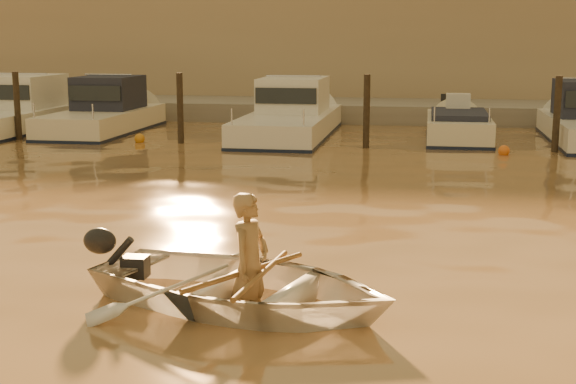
% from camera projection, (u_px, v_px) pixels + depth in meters
% --- Properties ---
extents(ground_plane, '(160.00, 160.00, 0.00)m').
position_uv_depth(ground_plane, '(287.00, 318.00, 8.71)').
color(ground_plane, olive).
rests_on(ground_plane, ground).
extents(dinghy, '(4.17, 3.47, 0.75)m').
position_uv_depth(dinghy, '(242.00, 285.00, 9.02)').
color(dinghy, silver).
rests_on(dinghy, ground_plane).
extents(person, '(0.54, 0.68, 1.62)m').
position_uv_depth(person, '(250.00, 264.00, 8.93)').
color(person, olive).
rests_on(person, dinghy).
extents(outboard_motor, '(0.98, 0.63, 0.70)m').
position_uv_depth(outboard_motor, '(134.00, 267.00, 9.66)').
color(outboard_motor, black).
rests_on(outboard_motor, dinghy).
extents(oar_port, '(0.21, 2.10, 0.13)m').
position_uv_depth(oar_port, '(262.00, 274.00, 8.88)').
color(oar_port, olive).
rests_on(oar_port, dinghy).
extents(oar_starboard, '(0.98, 1.91, 0.13)m').
position_uv_depth(oar_starboard, '(246.00, 272.00, 8.97)').
color(oar_starboard, brown).
rests_on(oar_starboard, dinghy).
extents(moored_boat_0, '(2.57, 8.07, 1.75)m').
position_uv_depth(moored_boat_0, '(12.00, 111.00, 26.06)').
color(moored_boat_0, white).
rests_on(moored_boat_0, ground_plane).
extents(moored_boat_1, '(2.23, 6.65, 1.75)m').
position_uv_depth(moored_boat_1, '(103.00, 113.00, 25.53)').
color(moored_boat_1, beige).
rests_on(moored_boat_1, ground_plane).
extents(moored_boat_2, '(2.42, 8.05, 1.75)m').
position_uv_depth(moored_boat_2, '(290.00, 116.00, 24.52)').
color(moored_boat_2, white).
rests_on(moored_boat_2, ground_plane).
extents(moored_boat_3, '(1.81, 5.32, 0.95)m').
position_uv_depth(moored_boat_3, '(458.00, 132.00, 23.74)').
color(moored_boat_3, beige).
rests_on(moored_boat_3, ground_plane).
extents(piling_0, '(0.18, 0.18, 2.20)m').
position_uv_depth(piling_0, '(17.00, 109.00, 23.65)').
color(piling_0, '#2D2319').
rests_on(piling_0, ground_plane).
extents(piling_1, '(0.18, 0.18, 2.20)m').
position_uv_depth(piling_1, '(180.00, 112.00, 22.80)').
color(piling_1, '#2D2319').
rests_on(piling_1, ground_plane).
extents(piling_2, '(0.18, 0.18, 2.20)m').
position_uv_depth(piling_2, '(366.00, 115.00, 21.91)').
color(piling_2, '#2D2319').
rests_on(piling_2, ground_plane).
extents(piling_3, '(0.18, 0.18, 2.20)m').
position_uv_depth(piling_3, '(557.00, 118.00, 21.07)').
color(piling_3, '#2D2319').
rests_on(piling_3, ground_plane).
extents(fender_b, '(0.30, 0.30, 0.30)m').
position_uv_depth(fender_b, '(140.00, 139.00, 23.18)').
color(fender_b, orange).
rests_on(fender_b, ground_plane).
extents(fender_c, '(0.30, 0.30, 0.30)m').
position_uv_depth(fender_c, '(259.00, 147.00, 21.38)').
color(fender_c, white).
rests_on(fender_c, ground_plane).
extents(fender_d, '(0.30, 0.30, 0.30)m').
position_uv_depth(fender_d, '(504.00, 151.00, 20.70)').
color(fender_d, orange).
rests_on(fender_d, ground_plane).
extents(quay, '(52.00, 4.00, 1.00)m').
position_uv_depth(quay, '(388.00, 116.00, 29.47)').
color(quay, gray).
rests_on(quay, ground_plane).
extents(waterfront_building, '(46.00, 7.00, 4.80)m').
position_uv_depth(waterfront_building, '(395.00, 51.00, 34.36)').
color(waterfront_building, '#9E8466').
rests_on(waterfront_building, quay).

